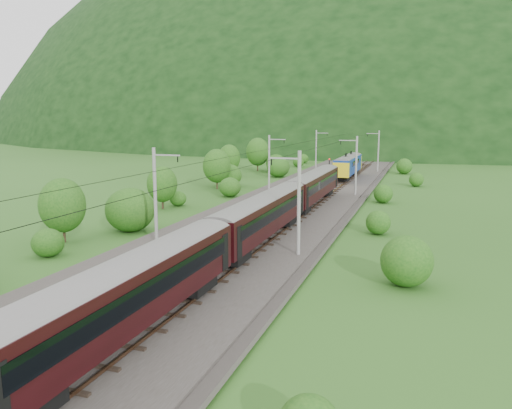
% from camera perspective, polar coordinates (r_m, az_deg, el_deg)
% --- Properties ---
extents(ground, '(600.00, 600.00, 0.00)m').
position_cam_1_polar(ground, '(40.85, -3.67, -5.35)').
color(ground, '#29551A').
rests_on(ground, ground).
extents(railbed, '(14.00, 220.00, 0.30)m').
position_cam_1_polar(railbed, '(49.93, 0.73, -2.34)').
color(railbed, '#38332D').
rests_on(railbed, ground).
extents(track_left, '(2.40, 220.00, 0.27)m').
position_cam_1_polar(track_left, '(50.67, -1.85, -1.91)').
color(track_left, brown).
rests_on(track_left, railbed).
extents(track_right, '(2.40, 220.00, 0.27)m').
position_cam_1_polar(track_right, '(49.21, 3.39, -2.28)').
color(track_right, brown).
rests_on(track_right, railbed).
extents(catenary_left, '(2.54, 192.28, 8.00)m').
position_cam_1_polar(catenary_left, '(71.89, 1.57, 4.91)').
color(catenary_left, gray).
rests_on(catenary_left, railbed).
extents(catenary_right, '(2.54, 192.28, 8.00)m').
position_cam_1_polar(catenary_right, '(69.26, 11.31, 4.53)').
color(catenary_right, gray).
rests_on(catenary_right, railbed).
extents(overhead_wires, '(4.83, 198.00, 0.03)m').
position_cam_1_polar(overhead_wires, '(48.94, 0.74, 5.63)').
color(overhead_wires, black).
rests_on(overhead_wires, ground).
extents(mountain_main, '(504.00, 360.00, 244.00)m').
position_cam_1_polar(mountain_main, '(296.96, 16.07, 7.42)').
color(mountain_main, black).
rests_on(mountain_main, ground).
extents(mountain_ridge, '(336.00, 280.00, 132.00)m').
position_cam_1_polar(mountain_ridge, '(362.69, -3.05, 8.17)').
color(mountain_ridge, black).
rests_on(mountain_ridge, ground).
extents(train, '(2.66, 125.79, 4.60)m').
position_cam_1_polar(train, '(32.42, -4.92, -3.57)').
color(train, black).
rests_on(train, ground).
extents(hazard_post_near, '(0.15, 0.15, 1.43)m').
position_cam_1_polar(hazard_post_near, '(91.08, 8.99, 3.64)').
color(hazard_post_near, red).
rests_on(hazard_post_near, railbed).
extents(hazard_post_far, '(0.14, 0.14, 1.31)m').
position_cam_1_polar(hazard_post_far, '(79.49, 7.85, 2.73)').
color(hazard_post_far, red).
rests_on(hazard_post_far, railbed).
extents(signal, '(0.27, 0.27, 2.48)m').
position_cam_1_polar(signal, '(100.41, 8.37, 4.65)').
color(signal, black).
rests_on(signal, railbed).
extents(vegetation_left, '(13.20, 147.43, 6.77)m').
position_cam_1_polar(vegetation_left, '(64.96, -8.16, 2.57)').
color(vegetation_left, '#1A4D14').
rests_on(vegetation_left, ground).
extents(vegetation_right, '(7.00, 104.97, 3.01)m').
position_cam_1_polar(vegetation_right, '(54.01, 15.77, -0.60)').
color(vegetation_right, '#1A4D14').
rests_on(vegetation_right, ground).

